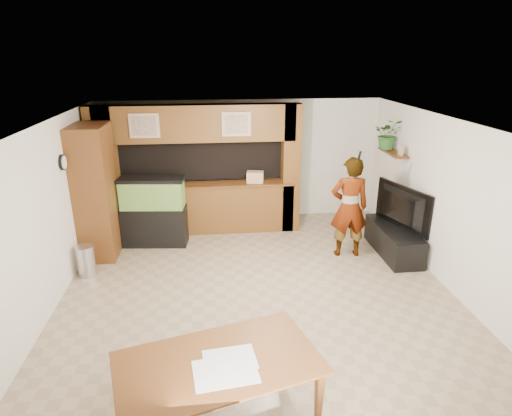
{
  "coord_description": "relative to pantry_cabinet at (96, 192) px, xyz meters",
  "views": [
    {
      "loc": [
        -0.65,
        -5.82,
        3.54
      ],
      "look_at": [
        0.04,
        0.6,
        1.16
      ],
      "focal_mm": 30.0,
      "sensor_mm": 36.0,
      "label": 1
    }
  ],
  "objects": [
    {
      "name": "floor",
      "position": [
        2.7,
        -1.66,
        -1.19
      ],
      "size": [
        6.5,
        6.5,
        0.0
      ],
      "primitive_type": "plane",
      "color": "tan",
      "rests_on": "ground"
    },
    {
      "name": "ceiling",
      "position": [
        2.7,
        -1.66,
        1.41
      ],
      "size": [
        6.5,
        6.5,
        0.0
      ],
      "primitive_type": "plane",
      "color": "white",
      "rests_on": "wall_back"
    },
    {
      "name": "wall_back",
      "position": [
        2.7,
        1.59,
        0.11
      ],
      "size": [
        6.0,
        0.0,
        6.0
      ],
      "primitive_type": "plane",
      "rotation": [
        1.57,
        0.0,
        0.0
      ],
      "color": "white",
      "rests_on": "floor"
    },
    {
      "name": "wall_left",
      "position": [
        -0.3,
        -1.66,
        0.11
      ],
      "size": [
        0.0,
        6.5,
        6.5
      ],
      "primitive_type": "plane",
      "rotation": [
        1.57,
        0.0,
        1.57
      ],
      "color": "white",
      "rests_on": "floor"
    },
    {
      "name": "wall_right",
      "position": [
        5.7,
        -1.66,
        0.11
      ],
      "size": [
        0.0,
        6.5,
        6.5
      ],
      "primitive_type": "plane",
      "rotation": [
        1.57,
        0.0,
        -1.57
      ],
      "color": "white",
      "rests_on": "floor"
    },
    {
      "name": "partition",
      "position": [
        1.75,
        0.98,
        0.12
      ],
      "size": [
        4.2,
        0.99,
        2.6
      ],
      "color": "brown",
      "rests_on": "floor"
    },
    {
      "name": "wall_clock",
      "position": [
        -0.27,
        -0.66,
        0.71
      ],
      "size": [
        0.05,
        0.25,
        0.25
      ],
      "color": "black",
      "rests_on": "wall_left"
    },
    {
      "name": "wall_shelf",
      "position": [
        5.55,
        0.29,
        0.51
      ],
      "size": [
        0.25,
        0.9,
        0.04
      ],
      "primitive_type": "cube",
      "color": "brown",
      "rests_on": "wall_right"
    },
    {
      "name": "pantry_cabinet",
      "position": [
        0.0,
        0.0,
        0.0
      ],
      "size": [
        0.59,
        0.97,
        2.38
      ],
      "primitive_type": "cube",
      "color": "brown",
      "rests_on": "floor"
    },
    {
      "name": "trash_can",
      "position": [
        -0.07,
        -0.86,
        -0.92
      ],
      "size": [
        0.29,
        0.29,
        0.54
      ],
      "primitive_type": "cylinder",
      "color": "#B2B2B7",
      "rests_on": "floor"
    },
    {
      "name": "aquarium",
      "position": [
        0.93,
        0.29,
        -0.53
      ],
      "size": [
        1.21,
        0.45,
        1.34
      ],
      "rotation": [
        0.0,
        0.0,
        -0.1
      ],
      "color": "black",
      "rests_on": "floor"
    },
    {
      "name": "tv_stand",
      "position": [
        5.35,
        -0.59,
        -0.93
      ],
      "size": [
        0.56,
        1.52,
        0.51
      ],
      "primitive_type": "cube",
      "color": "black",
      "rests_on": "floor"
    },
    {
      "name": "television",
      "position": [
        5.35,
        -0.59,
        -0.29
      ],
      "size": [
        0.59,
        1.34,
        0.78
      ],
      "primitive_type": "imported",
      "rotation": [
        0.0,
        0.0,
        1.89
      ],
      "color": "black",
      "rests_on": "tv_stand"
    },
    {
      "name": "photo_frame",
      "position": [
        5.55,
        -0.03,
        0.62
      ],
      "size": [
        0.05,
        0.14,
        0.18
      ],
      "primitive_type": "cube",
      "rotation": [
        0.0,
        0.0,
        0.17
      ],
      "color": "tan",
      "rests_on": "wall_shelf"
    },
    {
      "name": "potted_plant",
      "position": [
        5.52,
        0.53,
        0.83
      ],
      "size": [
        0.66,
        0.61,
        0.59
      ],
      "primitive_type": "imported",
      "rotation": [
        0.0,
        0.0,
        -0.34
      ],
      "color": "#285E25",
      "rests_on": "wall_shelf"
    },
    {
      "name": "person",
      "position": [
        4.47,
        -0.56,
        -0.26
      ],
      "size": [
        0.7,
        0.49,
        1.85
      ],
      "primitive_type": "imported",
      "rotation": [
        0.0,
        0.0,
        3.07
      ],
      "color": "#A08857",
      "rests_on": "floor"
    },
    {
      "name": "microphone",
      "position": [
        4.52,
        -0.72,
        0.71
      ],
      "size": [
        0.04,
        0.11,
        0.18
      ],
      "primitive_type": "cylinder",
      "rotation": [
        0.44,
        0.0,
        0.0
      ],
      "color": "black",
      "rests_on": "person"
    },
    {
      "name": "dining_table",
      "position": [
        2.05,
        -4.1,
        -0.84
      ],
      "size": [
        2.19,
        1.58,
        0.69
      ],
      "primitive_type": "imported",
      "rotation": [
        0.0,
        0.0,
        0.27
      ],
      "color": "brown",
      "rests_on": "floor"
    },
    {
      "name": "newspaper_a",
      "position": [
        2.11,
        -4.22,
        -0.49
      ],
      "size": [
        0.65,
        0.51,
        0.01
      ],
      "primitive_type": "cube",
      "rotation": [
        0.0,
        0.0,
        0.13
      ],
      "color": "silver",
      "rests_on": "dining_table"
    },
    {
      "name": "newspaper_b",
      "position": [
        2.16,
        -4.05,
        -0.49
      ],
      "size": [
        0.55,
        0.43,
        0.01
      ],
      "primitive_type": "cube",
      "rotation": [
        0.0,
        0.0,
        0.11
      ],
      "color": "silver",
      "rests_on": "dining_table"
    },
    {
      "name": "counter_box",
      "position": [
        2.92,
        0.79,
        -0.04
      ],
      "size": [
        0.37,
        0.27,
        0.22
      ],
      "primitive_type": "cube",
      "rotation": [
        0.0,
        0.0,
        -0.17
      ],
      "color": "tan",
      "rests_on": "partition"
    }
  ]
}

